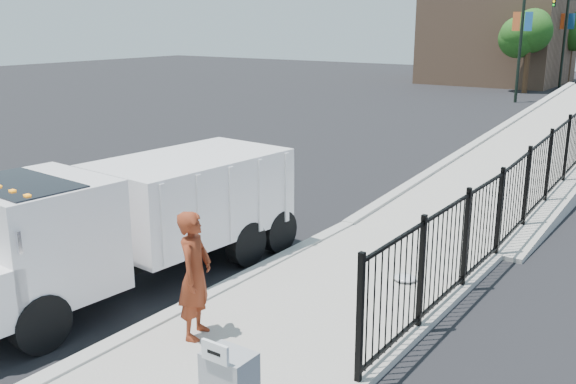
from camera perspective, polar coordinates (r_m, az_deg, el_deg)
The scene contains 13 objects.
ground at distance 12.41m, azimuth -3.87°, elevation -8.00°, with size 120.00×120.00×0.00m, color black.
sidewalk at distance 9.89m, azimuth -2.30°, elevation -13.91°, with size 3.55×12.00×0.12m, color #9E998E.
curb at distance 11.03m, azimuth -10.47°, elevation -10.85°, with size 0.30×12.00×0.16m, color #ADAAA3.
ramp at distance 25.86m, azimuth 22.87°, elevation 3.01°, with size 3.95×24.00×1.70m, color #9E998E.
truck at distance 12.15m, azimuth -14.04°, elevation -2.12°, with size 2.77×7.20×2.42m.
worker at distance 9.87m, azimuth -8.28°, elevation -7.30°, with size 0.73×0.48×2.00m, color maroon.
arrow_sign at distance 6.96m, azimuth -6.50°, elevation -13.98°, with size 0.35×0.04×0.22m, color white.
debris at distance 12.32m, azimuth 10.36°, elevation -7.52°, with size 0.43×0.43×0.11m, color silver.
light_pole_0 at distance 41.63m, azimuth 20.48°, elevation 13.42°, with size 3.77×0.22×8.00m.
light_pole_2 at distance 52.01m, azimuth 23.78°, elevation 13.24°, with size 3.78×0.22×8.00m.
tree_0 at distance 47.56m, azimuth 20.69°, elevation 13.00°, with size 2.99×2.99×5.50m.
tree_2 at distance 56.91m, azimuth 23.95°, elevation 12.85°, with size 2.67×2.67×5.33m.
building at distance 55.32m, azimuth 18.25°, elevation 13.39°, with size 10.00×10.00×8.00m, color #8C664C.
Camera 1 is at (7.17, -8.89, 4.84)m, focal length 40.00 mm.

